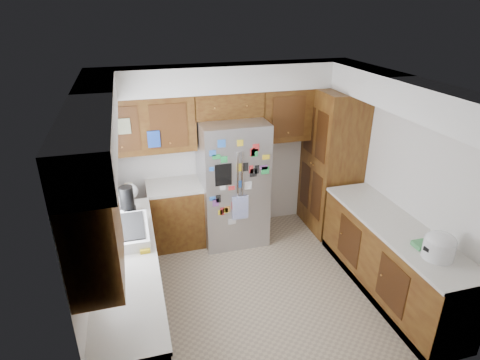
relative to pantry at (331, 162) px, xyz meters
name	(u,v)px	position (x,y,z in m)	size (l,w,h in m)	color
floor	(258,287)	(-1.50, -1.15, -1.07)	(3.60, 3.60, 0.00)	tan
room_shell	(242,139)	(-1.61, -0.79, 0.75)	(3.64, 3.24, 2.52)	silver
left_counter_run	(143,276)	(-2.86, -1.12, -0.65)	(1.36, 3.20, 0.92)	#431F0D
right_counter_run	(390,261)	(0.00, -1.62, -0.65)	(0.63, 2.25, 0.92)	#431F0D
pantry	(331,162)	(0.00, 0.00, 0.00)	(0.60, 0.90, 2.15)	#431F0D
fridge	(233,182)	(-1.50, 0.05, -0.17)	(0.90, 0.79, 1.80)	#B0B0B5
bridge_cabinet	(228,104)	(-1.50, 0.28, 0.90)	(0.96, 0.34, 0.35)	#431F0D
fridge_top_items	(229,81)	(-1.48, 0.28, 1.21)	(0.94, 0.33, 0.28)	blue
sink_assembly	(124,232)	(-3.00, -1.05, -0.09)	(0.52, 0.73, 0.37)	white
left_counter_clutter	(126,197)	(-2.96, -0.32, -0.02)	(0.39, 0.78, 0.38)	black
rice_cooker	(440,245)	(0.00, -2.27, -0.01)	(0.31, 0.31, 0.27)	white
paper_towel	(438,248)	(-0.02, -2.29, -0.04)	(0.11, 0.11, 0.24)	white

